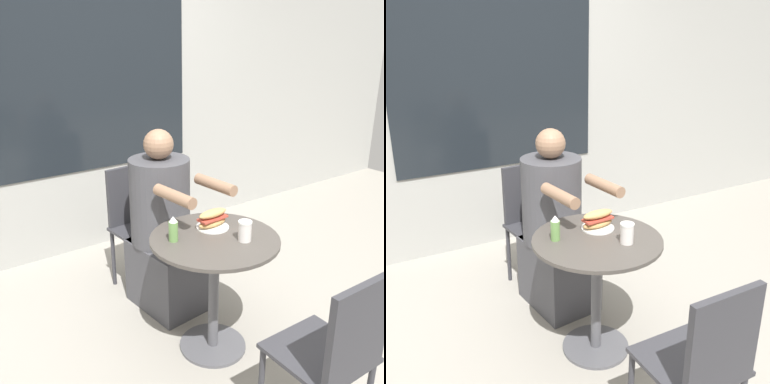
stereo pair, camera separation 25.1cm
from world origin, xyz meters
TOP-DOWN VIEW (x-y plane):
  - ground_plane at (0.00, 0.00)m, footprint 8.00×8.00m
  - storefront_wall at (0.00, 1.69)m, footprint 8.00×0.09m
  - cafe_table at (0.00, 0.00)m, footprint 0.71×0.71m
  - diner_chair at (0.02, 0.91)m, footprint 0.41×0.41m
  - seated_diner at (0.03, 0.56)m, footprint 0.43×0.71m
  - empty_chair_across at (-0.01, -0.82)m, footprint 0.39×0.39m
  - sandwich_on_plate at (0.07, 0.11)m, footprint 0.20×0.19m
  - drink_cup at (0.11, -0.12)m, footprint 0.07×0.07m
  - condiment_bottle at (-0.20, 0.10)m, footprint 0.05×0.05m

SIDE VIEW (x-z plane):
  - ground_plane at x=0.00m, z-range 0.00..0.00m
  - seated_diner at x=0.03m, z-range -0.09..1.11m
  - cafe_table at x=0.00m, z-range 0.17..0.87m
  - diner_chair at x=0.02m, z-range 0.09..0.96m
  - empty_chair_across at x=-0.01m, z-range 0.09..0.96m
  - sandwich_on_plate at x=0.07m, z-range 0.70..0.81m
  - drink_cup at x=0.11m, z-range 0.71..0.82m
  - condiment_bottle at x=-0.20m, z-range 0.71..0.85m
  - storefront_wall at x=0.00m, z-range 0.00..2.80m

